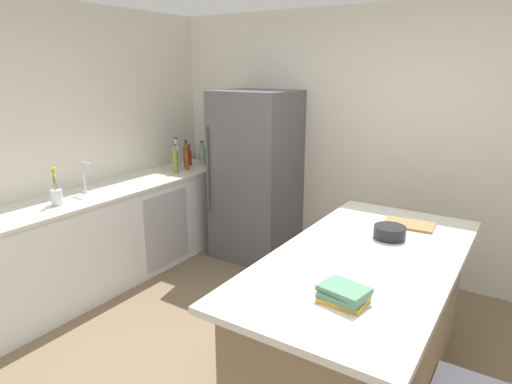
{
  "coord_description": "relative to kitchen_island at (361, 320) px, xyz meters",
  "views": [
    {
      "loc": [
        1.25,
        -2.01,
        2.03
      ],
      "look_at": [
        -0.72,
        1.03,
        1.0
      ],
      "focal_mm": 30.92,
      "sensor_mm": 36.0,
      "label": 1
    }
  ],
  "objects": [
    {
      "name": "mixing_bowl",
      "position": [
        0.03,
        0.37,
        0.49
      ],
      "size": [
        0.21,
        0.21,
        0.09
      ],
      "color": "black",
      "rests_on": "kitchen_island"
    },
    {
      "name": "vinegar_bottle",
      "position": [
        -2.49,
        1.16,
        0.58
      ],
      "size": [
        0.05,
        0.05,
        0.3
      ],
      "color": "#994C23",
      "rests_on": "counter_run_left"
    },
    {
      "name": "olive_oil_bottle",
      "position": [
        -2.47,
        0.96,
        0.59
      ],
      "size": [
        0.06,
        0.06,
        0.32
      ],
      "color": "olive",
      "rests_on": "counter_run_left"
    },
    {
      "name": "flower_vase",
      "position": [
        -2.51,
        -0.43,
        0.55
      ],
      "size": [
        0.1,
        0.1,
        0.32
      ],
      "color": "silver",
      "rests_on": "counter_run_left"
    },
    {
      "name": "hot_sauce_bottle",
      "position": [
        -2.62,
        1.35,
        0.56
      ],
      "size": [
        0.05,
        0.05,
        0.24
      ],
      "color": "red",
      "rests_on": "counter_run_left"
    },
    {
      "name": "wall_rear",
      "position": [
        -0.46,
        1.79,
        0.84
      ],
      "size": [
        6.0,
        0.1,
        2.6
      ],
      "primitive_type": "cube",
      "color": "silver",
      "rests_on": "ground_plane"
    },
    {
      "name": "refrigerator",
      "position": [
        -1.71,
        1.39,
        0.44
      ],
      "size": [
        0.8,
        0.74,
        1.8
      ],
      "color": "#56565B",
      "rests_on": "ground_plane"
    },
    {
      "name": "kitchen_island",
      "position": [
        0.0,
        0.0,
        0.0
      ],
      "size": [
        1.04,
        2.11,
        0.91
      ],
      "color": "#8E755B",
      "rests_on": "ground_plane"
    },
    {
      "name": "gin_bottle",
      "position": [
        -2.5,
        1.45,
        0.58
      ],
      "size": [
        0.08,
        0.08,
        0.28
      ],
      "color": "#8CB79E",
      "rests_on": "counter_run_left"
    },
    {
      "name": "syrup_bottle",
      "position": [
        -2.59,
        1.27,
        0.58
      ],
      "size": [
        0.06,
        0.06,
        0.31
      ],
      "color": "#5B3319",
      "rests_on": "counter_run_left"
    },
    {
      "name": "sink_faucet",
      "position": [
        -2.61,
        -0.07,
        0.62
      ],
      "size": [
        0.15,
        0.05,
        0.3
      ],
      "color": "silver",
      "rests_on": "counter_run_left"
    },
    {
      "name": "wine_bottle",
      "position": [
        -2.46,
        1.55,
        0.62
      ],
      "size": [
        0.07,
        0.07,
        0.4
      ],
      "color": "#19381E",
      "rests_on": "counter_run_left"
    },
    {
      "name": "cutting_board",
      "position": [
        0.08,
        0.69,
        0.46
      ],
      "size": [
        0.37,
        0.24,
        0.02
      ],
      "color": "#9E7042",
      "rests_on": "kitchen_island"
    },
    {
      "name": "counter_run_left",
      "position": [
        -2.56,
        0.2,
        0.0
      ],
      "size": [
        0.63,
        2.91,
        0.92
      ],
      "color": "white",
      "rests_on": "ground_plane"
    },
    {
      "name": "cookbook_stack",
      "position": [
        0.09,
        -0.6,
        0.49
      ],
      "size": [
        0.26,
        0.21,
        0.08
      ],
      "color": "gold",
      "rests_on": "kitchen_island"
    },
    {
      "name": "soda_bottle",
      "position": [
        -2.55,
        1.07,
        0.6
      ],
      "size": [
        0.07,
        0.07,
        0.36
      ],
      "color": "silver",
      "rests_on": "counter_run_left"
    },
    {
      "name": "wall_left",
      "position": [
        -2.91,
        -0.46,
        0.84
      ],
      "size": [
        0.1,
        6.0,
        2.6
      ],
      "primitive_type": "cube",
      "color": "silver",
      "rests_on": "ground_plane"
    }
  ]
}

